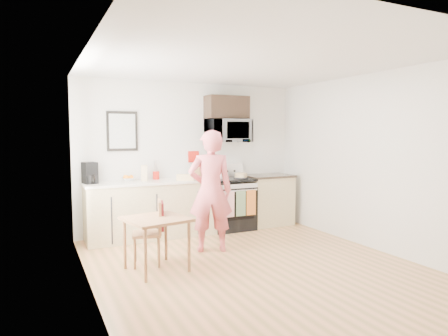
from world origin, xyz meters
name	(u,v)px	position (x,y,z in m)	size (l,w,h in m)	color
floor	(255,267)	(0.00, 0.00, 0.00)	(4.60, 4.60, 0.00)	olive
back_wall	(191,157)	(0.00, 2.30, 1.30)	(4.00, 0.04, 2.60)	white
front_wall	(411,189)	(0.00, -2.30, 1.30)	(4.00, 0.04, 2.60)	white
left_wall	(90,173)	(-2.00, 0.00, 1.30)	(0.04, 4.60, 2.60)	white
right_wall	(373,161)	(2.00, 0.00, 1.30)	(0.04, 4.60, 2.60)	white
ceiling	(256,61)	(0.00, 0.00, 2.60)	(4.00, 4.60, 0.04)	white
window	(84,147)	(-1.96, 0.80, 1.55)	(0.06, 1.40, 1.50)	silver
cabinet_left	(152,210)	(-0.80, 2.00, 0.45)	(2.10, 0.60, 0.90)	tan
countertop_left	(151,182)	(-0.80, 2.00, 0.92)	(2.14, 0.64, 0.04)	#EDE6CC
cabinet_right	(268,201)	(1.43, 2.00, 0.45)	(0.84, 0.60, 0.90)	tan
countertop_right	(268,176)	(1.43, 2.00, 0.92)	(0.88, 0.64, 0.04)	black
range	(230,205)	(0.63, 1.98, 0.44)	(0.76, 0.70, 1.16)	black
microwave	(228,131)	(0.63, 2.08, 1.76)	(0.76, 0.51, 0.42)	silver
upper_cabinet	(227,107)	(0.63, 2.12, 2.18)	(0.76, 0.35, 0.40)	black
wall_art	(122,131)	(-1.20, 2.28, 1.75)	(0.50, 0.04, 0.65)	black
wall_trivet	(194,157)	(0.05, 2.28, 1.30)	(0.20, 0.02, 0.20)	red
person	(211,191)	(-0.23, 0.89, 0.88)	(0.64, 0.42, 1.76)	#C83742
dining_table	(156,224)	(-1.18, 0.42, 0.59)	(0.73, 0.73, 0.67)	brown
chair	(156,223)	(-1.12, 0.64, 0.55)	(0.47, 0.44, 0.85)	brown
knife_block	(199,170)	(0.11, 2.18, 1.06)	(0.11, 0.15, 0.24)	brown
utensil_crock	(156,172)	(-0.67, 2.18, 1.07)	(0.11, 0.11, 0.32)	red
fruit_bowl	(128,179)	(-1.14, 2.15, 0.98)	(0.21, 0.21, 0.10)	white
milk_carton	(144,173)	(-0.91, 2.04, 1.07)	(0.10, 0.10, 0.26)	#D3AF7E
coffee_maker	(90,174)	(-1.75, 2.07, 1.10)	(0.24, 0.30, 0.33)	black
bread_bag	(185,177)	(-0.29, 1.80, 0.99)	(0.28, 0.13, 0.10)	tan
cake	(241,176)	(0.78, 1.86, 0.97)	(0.27, 0.27, 0.09)	black
kettle	(215,171)	(0.37, 2.07, 1.04)	(0.21, 0.21, 0.27)	white
pot	(222,176)	(0.43, 1.91, 0.98)	(0.21, 0.35, 0.11)	silver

